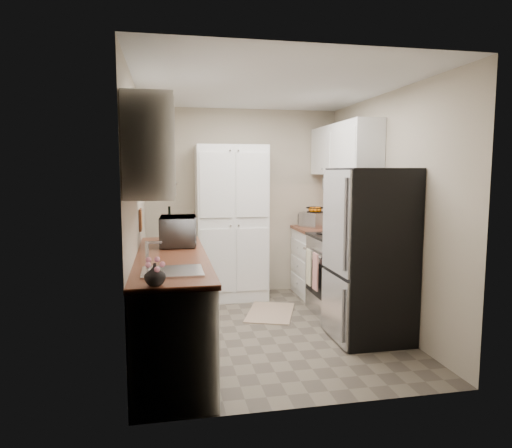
{
  "coord_description": "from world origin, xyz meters",
  "views": [
    {
      "loc": [
        -1.02,
        -4.54,
        1.67
      ],
      "look_at": [
        -0.1,
        0.15,
        1.12
      ],
      "focal_mm": 32.0,
      "sensor_mm": 36.0,
      "label": 1
    }
  ],
  "objects_px": {
    "pantry_cabinet": "(231,223)",
    "microwave": "(178,231)",
    "refrigerator": "(370,255)",
    "electric_range": "(342,274)",
    "wine_bottle": "(170,224)",
    "toaster_oven": "(315,220)"
  },
  "relations": [
    {
      "from": "pantry_cabinet",
      "to": "microwave",
      "type": "relative_size",
      "value": 3.77
    },
    {
      "from": "refrigerator",
      "to": "microwave",
      "type": "height_order",
      "value": "refrigerator"
    },
    {
      "from": "electric_range",
      "to": "wine_bottle",
      "type": "bearing_deg",
      "value": 174.87
    },
    {
      "from": "microwave",
      "to": "wine_bottle",
      "type": "bearing_deg",
      "value": 12.54
    },
    {
      "from": "pantry_cabinet",
      "to": "wine_bottle",
      "type": "height_order",
      "value": "pantry_cabinet"
    },
    {
      "from": "pantry_cabinet",
      "to": "electric_range",
      "type": "relative_size",
      "value": 1.77
    },
    {
      "from": "refrigerator",
      "to": "wine_bottle",
      "type": "height_order",
      "value": "refrigerator"
    },
    {
      "from": "electric_range",
      "to": "refrigerator",
      "type": "xyz_separation_m",
      "value": [
        -0.03,
        -0.8,
        0.37
      ]
    },
    {
      "from": "electric_range",
      "to": "microwave",
      "type": "distance_m",
      "value": 1.99
    },
    {
      "from": "toaster_oven",
      "to": "pantry_cabinet",
      "type": "bearing_deg",
      "value": 156.38
    },
    {
      "from": "refrigerator",
      "to": "toaster_oven",
      "type": "distance_m",
      "value": 1.71
    },
    {
      "from": "refrigerator",
      "to": "microwave",
      "type": "distance_m",
      "value": 1.94
    },
    {
      "from": "microwave",
      "to": "toaster_oven",
      "type": "height_order",
      "value": "microwave"
    },
    {
      "from": "electric_range",
      "to": "toaster_oven",
      "type": "height_order",
      "value": "electric_range"
    },
    {
      "from": "microwave",
      "to": "toaster_oven",
      "type": "xyz_separation_m",
      "value": [
        1.84,
        1.17,
        -0.05
      ]
    },
    {
      "from": "electric_range",
      "to": "wine_bottle",
      "type": "xyz_separation_m",
      "value": [
        -1.97,
        0.18,
        0.61
      ]
    },
    {
      "from": "toaster_oven",
      "to": "wine_bottle",
      "type": "bearing_deg",
      "value": 178.19
    },
    {
      "from": "pantry_cabinet",
      "to": "electric_range",
      "type": "xyz_separation_m",
      "value": [
        1.17,
        -0.93,
        -0.52
      ]
    },
    {
      "from": "refrigerator",
      "to": "wine_bottle",
      "type": "xyz_separation_m",
      "value": [
        -1.93,
        0.98,
        0.24
      ]
    },
    {
      "from": "wine_bottle",
      "to": "refrigerator",
      "type": "bearing_deg",
      "value": -26.79
    },
    {
      "from": "pantry_cabinet",
      "to": "toaster_oven",
      "type": "height_order",
      "value": "pantry_cabinet"
    },
    {
      "from": "electric_range",
      "to": "wine_bottle",
      "type": "height_order",
      "value": "wine_bottle"
    }
  ]
}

